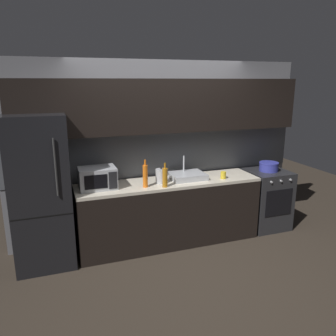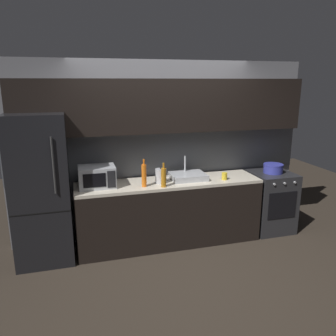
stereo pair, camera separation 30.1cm
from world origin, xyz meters
The scene contains 12 objects.
ground_plane centered at (0.00, 0.00, 0.00)m, with size 10.00×10.00×0.00m, color #2D261E.
back_wall centered at (0.00, 1.20, 1.55)m, with size 4.25×0.44×2.50m.
counter_run centered at (0.00, 0.90, 0.45)m, with size 2.51×0.60×0.90m.
refrigerator centered at (-1.64, 0.90, 0.93)m, with size 0.68×0.69×1.86m.
oven_range centered at (1.60, 0.90, 0.45)m, with size 0.60×0.62×0.90m.
microwave centered at (-0.96, 0.92, 1.04)m, with size 0.46×0.35×0.27m.
sink_basin centered at (0.28, 0.93, 0.94)m, with size 0.48×0.38×0.30m.
kettle centered at (-0.13, 0.87, 1.00)m, with size 0.19×0.15×0.21m.
wine_bottle_amber centered at (-0.14, 0.68, 1.03)m, with size 0.07×0.07×0.32m.
wine_bottle_orange centered at (-0.38, 0.76, 1.05)m, with size 0.06×0.06×0.36m.
mug_yellow centered at (0.75, 0.77, 0.95)m, with size 0.08×0.08×0.10m, color gold.
cooking_pot centered at (1.60, 0.90, 0.97)m, with size 0.29×0.29×0.13m.
Camera 2 is at (-1.20, -3.30, 2.22)m, focal length 35.93 mm.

